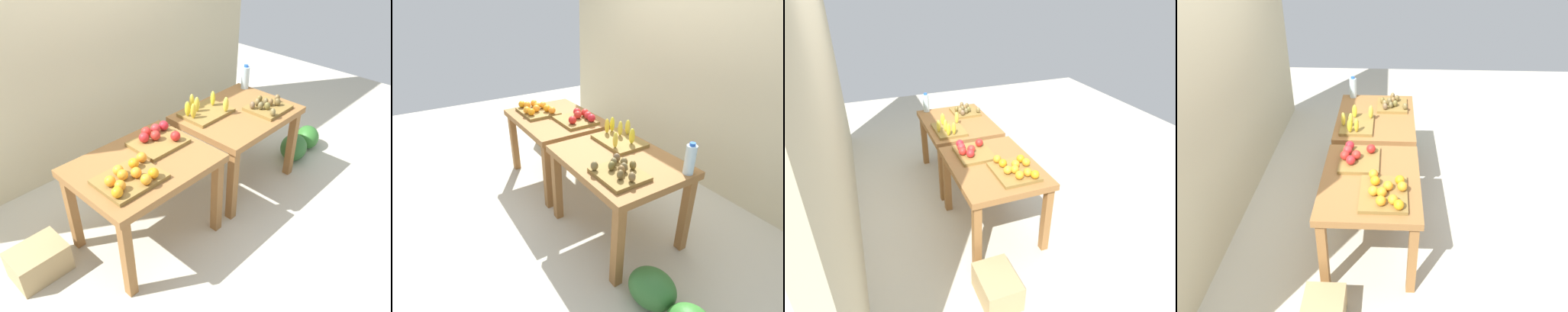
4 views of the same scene
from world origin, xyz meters
TOP-DOWN VIEW (x-y plane):
  - ground_plane at (0.00, 0.00)m, footprint 8.00×8.00m
  - back_wall at (0.00, 1.35)m, footprint 4.40×0.12m
  - display_table_left at (-0.56, 0.00)m, footprint 1.04×0.80m
  - display_table_right at (0.56, 0.00)m, footprint 1.04×0.80m
  - orange_bin at (-0.77, -0.12)m, footprint 0.47×0.37m
  - apple_bin at (-0.30, 0.13)m, footprint 0.41×0.34m
  - banana_crate at (0.32, 0.18)m, footprint 0.44×0.32m
  - kiwi_bin at (0.78, -0.17)m, footprint 0.36×0.33m
  - water_bottle at (1.02, 0.28)m, footprint 0.08×0.08m
  - watermelon_pile at (1.42, -0.23)m, footprint 0.71×0.38m

SIDE VIEW (x-z plane):
  - ground_plane at x=0.00m, z-range 0.00..0.00m
  - watermelon_pile at x=1.42m, z-range -0.01..0.27m
  - display_table_left at x=-0.56m, z-range 0.27..1.02m
  - display_table_right at x=0.56m, z-range 0.27..1.02m
  - kiwi_bin at x=0.78m, z-range 0.74..0.84m
  - apple_bin at x=-0.30m, z-range 0.74..0.85m
  - banana_crate at x=0.32m, z-range 0.71..0.88m
  - orange_bin at x=-0.77m, z-range 0.74..0.85m
  - water_bottle at x=1.02m, z-range 0.75..0.99m
  - back_wall at x=0.00m, z-range 0.00..3.00m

